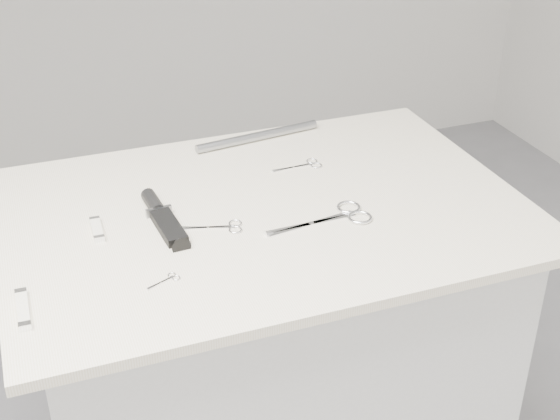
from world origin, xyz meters
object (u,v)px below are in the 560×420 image
object	(u,v)px
embroidery_scissors_a	(223,227)
sheathed_knife	(161,216)
large_shears	(339,216)
pocket_knife_b	(97,229)
tiny_scissors	(167,280)
embroidery_scissors_b	(305,165)
pocket_knife_a	(23,309)
plinth	(266,390)
metal_rail	(258,136)

from	to	relation	value
embroidery_scissors_a	sheathed_knife	bearing A→B (deg)	161.80
large_shears	pocket_knife_b	world-z (taller)	pocket_knife_b
large_shears	tiny_scissors	distance (m)	0.36
embroidery_scissors_b	pocket_knife_b	size ratio (longest dim) A/B	1.37
sheathed_knife	pocket_knife_a	size ratio (longest dim) A/B	1.92
plinth	pocket_knife_b	world-z (taller)	pocket_knife_b
embroidery_scissors_b	sheathed_knife	distance (m)	0.36
large_shears	pocket_knife_b	xyz separation A→B (m)	(-0.44, 0.11, 0.00)
plinth	tiny_scissors	bearing A→B (deg)	-142.68
large_shears	sheathed_knife	world-z (taller)	sheathed_knife
sheathed_knife	pocket_knife_b	distance (m)	0.12
large_shears	pocket_knife_b	bearing A→B (deg)	161.20
plinth	metal_rail	distance (m)	0.57
tiny_scissors	pocket_knife_a	world-z (taller)	pocket_knife_a
embroidery_scissors_a	pocket_knife_b	xyz separation A→B (m)	(-0.22, 0.07, 0.00)
embroidery_scissors_a	pocket_knife_a	xyz separation A→B (m)	(-0.37, -0.14, 0.00)
plinth	sheathed_knife	bearing A→B (deg)	173.34
plinth	sheathed_knife	size ratio (longest dim) A/B	4.53
embroidery_scissors_a	embroidery_scissors_b	world-z (taller)	same
pocket_knife_b	metal_rail	xyz separation A→B (m)	(0.41, 0.28, 0.00)
tiny_scissors	plinth	bearing A→B (deg)	13.94
embroidery_scissors_a	pocket_knife_b	bearing A→B (deg)	-179.93
plinth	large_shears	xyz separation A→B (m)	(0.12, -0.09, 0.47)
large_shears	sheathed_knife	size ratio (longest dim) A/B	1.05
embroidery_scissors_a	tiny_scissors	size ratio (longest dim) A/B	1.87
metal_rail	sheathed_knife	bearing A→B (deg)	-136.23
plinth	embroidery_scissors_a	distance (m)	0.48
tiny_scissors	large_shears	bearing A→B (deg)	-9.14
large_shears	pocket_knife_b	size ratio (longest dim) A/B	2.62
embroidery_scissors_b	tiny_scissors	distance (m)	0.49
large_shears	metal_rail	distance (m)	0.38
sheathed_knife	large_shears	bearing A→B (deg)	-113.49
embroidery_scissors_a	metal_rail	size ratio (longest dim) A/B	0.38
large_shears	embroidery_scissors_b	size ratio (longest dim) A/B	1.91
embroidery_scissors_b	sheathed_knife	size ratio (longest dim) A/B	0.55
large_shears	tiny_scissors	xyz separation A→B (m)	(-0.35, -0.09, -0.00)
embroidery_scissors_a	metal_rail	world-z (taller)	metal_rail
sheathed_knife	pocket_knife_a	xyz separation A→B (m)	(-0.27, -0.21, -0.00)
pocket_knife_a	pocket_knife_b	bearing A→B (deg)	-35.16
large_shears	embroidery_scissors_a	bearing A→B (deg)	164.33
tiny_scissors	metal_rail	size ratio (longest dim) A/B	0.20
embroidery_scissors_a	sheathed_knife	size ratio (longest dim) A/B	0.57
tiny_scissors	pocket_knife_a	distance (m)	0.23
plinth	pocket_knife_a	distance (m)	0.69
embroidery_scissors_b	large_shears	bearing A→B (deg)	-97.91
embroidery_scissors_b	pocket_knife_a	bearing A→B (deg)	-154.70
embroidery_scissors_a	pocket_knife_a	size ratio (longest dim) A/B	1.10
plinth	metal_rail	size ratio (longest dim) A/B	3.00
large_shears	pocket_knife_a	distance (m)	0.59
metal_rail	embroidery_scissors_b	bearing A→B (deg)	-71.93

